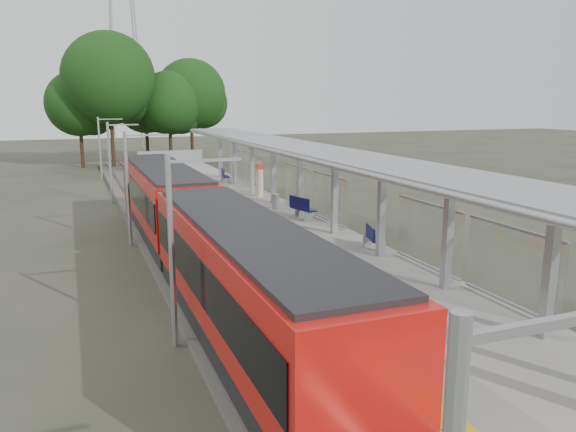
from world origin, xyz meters
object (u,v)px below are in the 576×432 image
object	(u,v)px
bench_far	(224,175)
litter_bin	(276,202)
bench_near	(372,237)
info_pillar_far	(260,183)
bench_mid	(302,207)
train	(193,227)

from	to	relation	value
bench_far	litter_bin	world-z (taller)	bench_far
bench_near	info_pillar_far	bearing A→B (deg)	107.25
bench_near	bench_mid	distance (m)	6.31
bench_near	litter_bin	bearing A→B (deg)	110.70
info_pillar_far	litter_bin	world-z (taller)	info_pillar_far
bench_mid	info_pillar_far	bearing A→B (deg)	74.48
bench_near	bench_far	xyz separation A→B (m)	(-0.74, 20.05, 0.03)
bench_mid	bench_far	bearing A→B (deg)	76.90
info_pillar_far	litter_bin	distance (m)	4.19
litter_bin	bench_mid	bearing A→B (deg)	-83.62
bench_mid	bench_near	bearing A→B (deg)	-100.41
info_pillar_far	train	bearing A→B (deg)	-140.82
litter_bin	info_pillar_far	bearing A→B (deg)	83.59
bench_mid	litter_bin	world-z (taller)	bench_mid
bench_near	bench_mid	xyz separation A→B (m)	(-0.44, 6.29, 0.10)
train	bench_far	distance (m)	19.18
train	litter_bin	xyz separation A→B (m)	(6.01, 7.33, -0.65)
train	bench_mid	xyz separation A→B (m)	(6.33, 4.44, -0.47)
info_pillar_far	bench_near	bearing A→B (deg)	-110.13
bench_far	info_pillar_far	xyz separation A→B (m)	(0.45, -6.73, 0.34)
bench_far	litter_bin	xyz separation A→B (m)	(-0.02, -10.87, -0.11)
train	bench_mid	size ratio (longest dim) A/B	16.45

